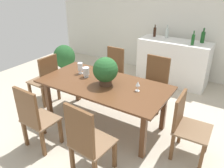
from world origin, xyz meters
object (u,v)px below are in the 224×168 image
object	(u,v)px
chair_foot_end	(186,123)
potted_plant_floor	(64,57)
wine_glass	(138,84)
wine_bottle_green	(167,33)
dining_table	(104,88)
chair_near_left	(34,116)
wine_bottle_dark	(203,37)
crystal_vase_left	(86,71)
wine_bottle_clear	(155,32)
crystal_vase_center_near	(80,67)
kitchen_counter	(173,62)
chair_near_right	(86,140)
chair_far_right	(155,80)
chair_head_end	(46,78)
chair_far_left	(113,70)
wine_bottle_tall	(193,40)
flower_centerpiece	(105,70)

from	to	relation	value
chair_foot_end	potted_plant_floor	world-z (taller)	chair_foot_end
wine_glass	wine_bottle_green	distance (m)	2.34
dining_table	wine_glass	distance (m)	0.59
chair_near_left	wine_bottle_dark	distance (m)	3.65
chair_near_left	wine_bottle_green	bearing A→B (deg)	-98.49
crystal_vase_left	wine_bottle_clear	size ratio (longest dim) A/B	0.63
wine_bottle_dark	crystal_vase_center_near	bearing A→B (deg)	-123.48
crystal_vase_center_near	kitchen_counter	world-z (taller)	kitchen_counter
chair_near_right	crystal_vase_center_near	xyz separation A→B (m)	(-1.00, 1.13, 0.31)
dining_table	kitchen_counter	size ratio (longest dim) A/B	1.33
chair_near_left	wine_glass	size ratio (longest dim) A/B	6.28
chair_far_right	potted_plant_floor	distance (m)	2.60
chair_head_end	chair_near_right	bearing A→B (deg)	60.64
chair_far_right	wine_glass	bearing A→B (deg)	-83.32
chair_near_left	chair_far_left	xyz separation A→B (m)	(0.00, 2.01, -0.01)
chair_near_left	wine_bottle_tall	xyz separation A→B (m)	(1.25, 3.06, 0.56)
kitchen_counter	wine_bottle_dark	bearing A→B (deg)	16.72
chair_near_right	crystal_vase_left	bearing A→B (deg)	-47.59
chair_far_left	kitchen_counter	xyz separation A→B (m)	(0.86, 1.17, -0.03)
wine_bottle_tall	wine_bottle_green	distance (m)	0.72
flower_centerpiece	kitchen_counter	world-z (taller)	flower_centerpiece
wine_bottle_tall	wine_bottle_green	xyz separation A→B (m)	(-0.65, 0.29, -0.00)
kitchen_counter	wine_bottle_clear	xyz separation A→B (m)	(-0.53, 0.11, 0.60)
chair_far_right	kitchen_counter	bearing A→B (deg)	93.50
flower_centerpiece	crystal_vase_center_near	distance (m)	0.63
wine_bottle_clear	wine_bottle_dark	xyz separation A→B (m)	(1.05, 0.05, 0.01)
chair_near_left	flower_centerpiece	size ratio (longest dim) A/B	2.21
chair_far_right	kitchen_counter	distance (m)	1.18
crystal_vase_center_near	wine_bottle_dark	world-z (taller)	wine_bottle_dark
flower_centerpiece	kitchen_counter	bearing A→B (deg)	80.94
crystal_vase_left	dining_table	bearing A→B (deg)	-7.29
chair_far_right	chair_near_left	world-z (taller)	chair_near_left
chair_far_left	wine_bottle_tall	bearing A→B (deg)	40.86
flower_centerpiece	dining_table	bearing A→B (deg)	162.22
wine_bottle_tall	wine_bottle_clear	world-z (taller)	wine_bottle_tall
chair_foot_end	crystal_vase_center_near	distance (m)	1.91
chair_near_left	wine_glass	xyz separation A→B (m)	(1.02, 1.06, 0.32)
wine_glass	potted_plant_floor	xyz separation A→B (m)	(-2.67, 1.27, -0.47)
crystal_vase_center_near	wine_glass	bearing A→B (deg)	-2.76
flower_centerpiece	wine_glass	world-z (taller)	flower_centerpiece
chair_head_end	crystal_vase_center_near	size ratio (longest dim) A/B	4.93
chair_near_left	crystal_vase_center_near	xyz separation A→B (m)	(-0.09, 1.12, 0.32)
chair_near_left	chair_foot_end	world-z (taller)	chair_near_left
wine_bottle_dark	potted_plant_floor	world-z (taller)	wine_bottle_dark
chair_far_right	wine_bottle_green	xyz separation A→B (m)	(-0.32, 1.34, 0.56)
chair_near_left	chair_foot_end	bearing A→B (deg)	-149.06
chair_near_left	wine_bottle_dark	size ratio (longest dim) A/B	3.16
dining_table	wine_glass	size ratio (longest dim) A/B	13.18
chair_far_right	wine_bottle_dark	bearing A→B (deg)	71.69
wine_glass	kitchen_counter	bearing A→B (deg)	94.25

